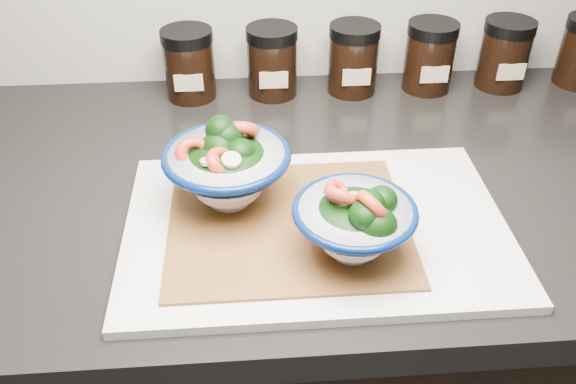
{
  "coord_description": "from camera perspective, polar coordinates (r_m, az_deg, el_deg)",
  "views": [
    {
      "loc": [
        -0.23,
        0.78,
        1.37
      ],
      "look_at": [
        -0.19,
        1.33,
        0.96
      ],
      "focal_mm": 38.0,
      "sensor_mm": 36.0,
      "label": 1
    }
  ],
  "objects": [
    {
      "name": "cabinet",
      "position": [
        1.18,
        9.05,
        -17.12
      ],
      "size": [
        3.43,
        0.58,
        0.86
      ],
      "primitive_type": "cube",
      "color": "black",
      "rests_on": "ground"
    },
    {
      "name": "countertop",
      "position": [
        0.86,
        11.87,
        0.93
      ],
      "size": [
        3.5,
        0.6,
        0.04
      ],
      "primitive_type": "cube",
      "color": "black",
      "rests_on": "cabinet"
    },
    {
      "name": "cutting_board",
      "position": [
        0.73,
        2.63,
        -3.28
      ],
      "size": [
        0.45,
        0.3,
        0.01
      ],
      "primitive_type": "cube",
      "color": "silver",
      "rests_on": "countertop"
    },
    {
      "name": "bamboo_mat",
      "position": [
        0.72,
        -0.0,
        -2.94
      ],
      "size": [
        0.28,
        0.24,
        0.0
      ],
      "primitive_type": "cube",
      "color": "#9C622F",
      "rests_on": "cutting_board"
    },
    {
      "name": "bowl_left",
      "position": [
        0.73,
        -5.72,
        2.41
      ],
      "size": [
        0.15,
        0.15,
        0.11
      ],
      "rotation": [
        0.0,
        0.0,
        0.14
      ],
      "color": "white",
      "rests_on": "bamboo_mat"
    },
    {
      "name": "bowl_right",
      "position": [
        0.65,
        6.35,
        -2.85
      ],
      "size": [
        0.13,
        0.13,
        0.1
      ],
      "rotation": [
        0.0,
        0.0,
        -0.11
      ],
      "color": "white",
      "rests_on": "bamboo_mat"
    },
    {
      "name": "spice_jar_a",
      "position": [
        1.0,
        -9.23,
        11.74
      ],
      "size": [
        0.08,
        0.08,
        0.11
      ],
      "color": "black",
      "rests_on": "countertop"
    },
    {
      "name": "spice_jar_b",
      "position": [
        1.0,
        -1.49,
        12.13
      ],
      "size": [
        0.08,
        0.08,
        0.11
      ],
      "color": "black",
      "rests_on": "countertop"
    },
    {
      "name": "spice_jar_c",
      "position": [
        1.01,
        6.12,
        12.3
      ],
      "size": [
        0.08,
        0.08,
        0.11
      ],
      "color": "black",
      "rests_on": "countertop"
    },
    {
      "name": "spice_jar_d",
      "position": [
        1.04,
        13.1,
        12.27
      ],
      "size": [
        0.08,
        0.08,
        0.11
      ],
      "color": "black",
      "rests_on": "countertop"
    },
    {
      "name": "spice_jar_e",
      "position": [
        1.09,
        19.6,
        12.08
      ],
      "size": [
        0.08,
        0.08,
        0.11
      ],
      "color": "black",
      "rests_on": "countertop"
    }
  ]
}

